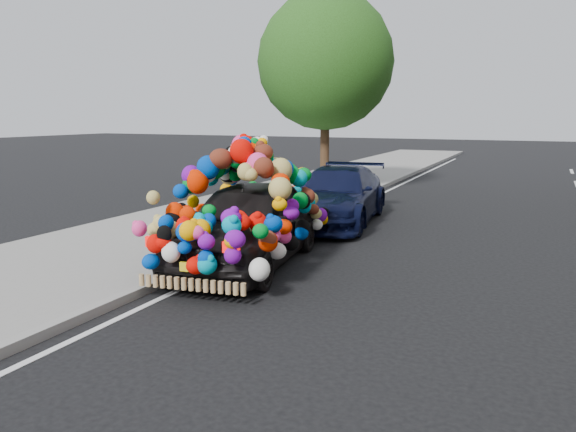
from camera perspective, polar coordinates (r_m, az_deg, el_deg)
ground at (r=7.90m, az=4.68°, el=-7.67°), size 100.00×100.00×0.00m
sidewalk at (r=10.12m, az=-18.88°, el=-3.82°), size 4.00×60.00×0.12m
kerb at (r=8.92m, az=-9.70°, el=-5.24°), size 0.15×60.00×0.13m
tree_near_sidewalk at (r=17.81m, az=3.85°, el=15.40°), size 4.20×4.20×6.13m
plush_art_car at (r=9.10m, az=-4.16°, el=1.38°), size 2.54×4.44×2.02m
navy_sedan at (r=12.73m, az=4.99°, el=2.12°), size 2.26×4.51×1.26m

